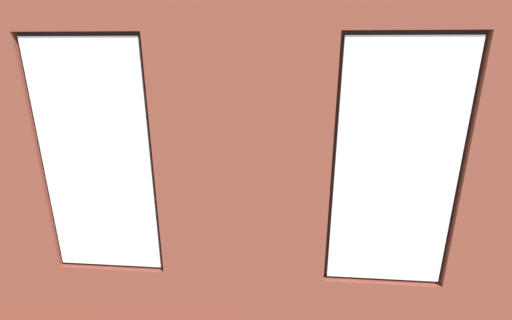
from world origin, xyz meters
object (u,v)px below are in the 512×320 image
at_px(potted_plant_between_couches, 306,242).
at_px(potted_plant_foreground_right, 152,141).
at_px(media_console, 107,176).
at_px(potted_plant_corner_near_left, 396,145).
at_px(papasan_chair, 257,154).
at_px(couch_left, 442,211).
at_px(remote_gray, 239,173).
at_px(cup_ceramic, 270,171).
at_px(potted_plant_by_left_couch, 386,176).
at_px(coffee_table, 248,179).
at_px(couch_by_window, 183,259).
at_px(tv_flatscreen, 102,144).
at_px(potted_plant_near_tv, 102,170).
at_px(table_plant_small, 248,169).
at_px(remote_black, 254,178).

bearing_deg(potted_plant_between_couches, potted_plant_foreground_right, -51.58).
xyz_separation_m(media_console, potted_plant_corner_near_left, (-5.68, -1.63, 0.28)).
distance_m(papasan_chair, potted_plant_corner_near_left, 3.02).
relative_size(couch_left, remote_gray, 11.47).
xyz_separation_m(cup_ceramic, potted_plant_corner_near_left, (-2.64, -1.69, 0.07)).
distance_m(papasan_chair, potted_plant_by_left_couch, 2.56).
relative_size(coffee_table, potted_plant_corner_near_left, 1.52).
xyz_separation_m(couch_by_window, papasan_chair, (-0.51, -3.68, 0.11)).
relative_size(tv_flatscreen, potted_plant_between_couches, 1.14).
distance_m(tv_flatscreen, potted_plant_by_left_couch, 5.18).
bearing_deg(potted_plant_between_couches, remote_gray, -66.68).
height_order(potted_plant_near_tv, potted_plant_corner_near_left, potted_plant_near_tv).
height_order(cup_ceramic, papasan_chair, papasan_chair).
distance_m(couch_left, table_plant_small, 3.00).
relative_size(couch_by_window, potted_plant_between_couches, 2.04).
distance_m(couch_left, potted_plant_near_tv, 5.00).
bearing_deg(potted_plant_corner_near_left, table_plant_small, 31.36).
bearing_deg(potted_plant_near_tv, cup_ceramic, -157.80).
height_order(couch_left, potted_plant_between_couches, potted_plant_between_couches).
bearing_deg(coffee_table, potted_plant_by_left_couch, -168.23).
distance_m(couch_left, cup_ceramic, 2.69).
bearing_deg(papasan_chair, couch_by_window, 82.10).
distance_m(potted_plant_foreground_right, potted_plant_corner_near_left, 5.38).
bearing_deg(potted_plant_by_left_couch, potted_plant_corner_near_left, -112.57).
bearing_deg(coffee_table, media_console, -4.50).
xyz_separation_m(table_plant_small, potted_plant_near_tv, (2.11, 0.87, 0.22)).
bearing_deg(papasan_chair, potted_plant_corner_near_left, -170.54).
height_order(couch_left, potted_plant_foreground_right, couch_left).
distance_m(coffee_table, potted_plant_between_couches, 2.45).
relative_size(table_plant_small, potted_plant_by_left_couch, 0.48).
relative_size(couch_by_window, coffee_table, 1.28).
relative_size(potted_plant_corner_near_left, potted_plant_between_couches, 1.05).
height_order(coffee_table, potted_plant_near_tv, potted_plant_near_tv).
bearing_deg(tv_flatscreen, cup_ceramic, 178.73).
xyz_separation_m(tv_flatscreen, potted_plant_between_couches, (-3.53, 2.50, -0.32)).
xyz_separation_m(table_plant_small, remote_gray, (0.17, -0.10, -0.12)).
distance_m(remote_gray, papasan_chair, 1.26).
bearing_deg(remote_black, potted_plant_corner_near_left, -59.06).
bearing_deg(remote_gray, potted_plant_corner_near_left, -147.82).
distance_m(remote_black, media_console, 2.80).
distance_m(table_plant_small, potted_plant_by_left_couch, 2.53).
height_order(cup_ceramic, potted_plant_foreground_right, potted_plant_foreground_right).
height_order(couch_left, potted_plant_by_left_couch, couch_left).
bearing_deg(table_plant_small, papasan_chair, -91.71).
relative_size(table_plant_small, potted_plant_foreground_right, 0.30).
height_order(papasan_chair, potted_plant_foreground_right, potted_plant_foreground_right).
relative_size(media_console, papasan_chair, 1.14).
xyz_separation_m(table_plant_small, potted_plant_foreground_right, (2.37, -1.79, -0.03)).
bearing_deg(table_plant_small, potted_plant_corner_near_left, -148.64).
xyz_separation_m(coffee_table, cup_ceramic, (-0.38, -0.15, 0.10)).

